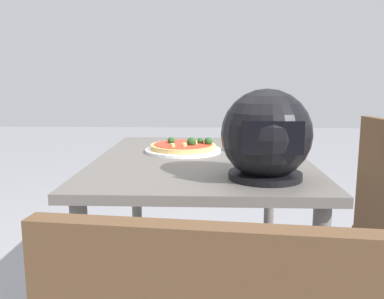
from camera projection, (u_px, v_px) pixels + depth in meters
The scene contains 5 objects.
dining_table at pixel (201, 182), 1.60m from camera, with size 0.80×1.05×0.74m.
pizza_plate at pixel (183, 150), 1.71m from camera, with size 0.32×0.32×0.01m, color white.
pizza at pixel (184, 146), 1.70m from camera, with size 0.27×0.27×0.05m.
motorcycle_helmet at pixel (266, 136), 1.23m from camera, with size 0.27×0.27×0.27m.
drinking_glass at pixel (259, 137), 1.65m from camera, with size 0.07×0.07×0.13m, color silver.
Camera 1 is at (-0.02, 1.56, 1.05)m, focal length 38.31 mm.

